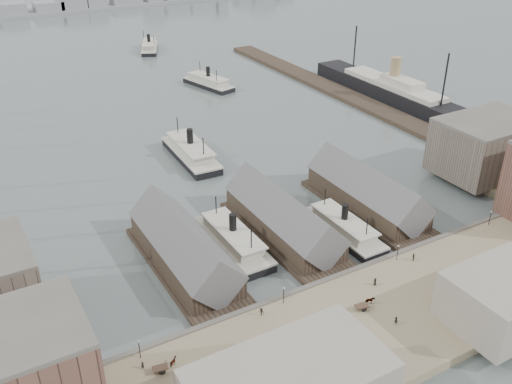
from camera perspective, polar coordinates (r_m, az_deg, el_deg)
ground at (r=129.19m, az=6.72°, el=-7.83°), size 900.00×900.00×0.00m
quay at (r=116.83m, az=12.64°, el=-12.32°), size 180.00×30.00×2.00m
seawall at (r=125.25m, az=8.16°, el=-8.60°), size 180.00×1.20×2.30m
east_wharf at (r=235.92m, az=9.30°, el=9.40°), size 10.00×180.00×1.60m
ferry_shed_west at (r=127.99m, az=-7.20°, el=-5.71°), size 14.00×42.00×12.60m
ferry_shed_center at (r=138.10m, az=2.72°, el=-2.73°), size 14.00×42.00×12.60m
ferry_shed_east at (r=152.03m, az=11.03°, el=-0.16°), size 14.00×42.00×12.60m
warehouse_east_back at (r=177.37m, az=22.05°, el=4.21°), size 28.00×20.00×15.00m
street_bldg_center at (r=120.11m, az=24.06°, el=-9.51°), size 24.00×16.00×10.00m
lamp_post_far_w at (r=105.34m, az=-11.62°, el=-14.84°), size 0.44×0.44×3.92m
lamp_post_near_w at (r=114.80m, az=2.78°, el=-9.97°), size 0.44×0.44×3.92m
lamp_post_near_e at (r=130.62m, az=14.01°, el=-5.61°), size 0.44×0.44×3.92m
lamp_post_far_e at (r=150.82m, az=22.41°, el=-2.16°), size 0.44×0.44×3.92m
far_shore at (r=427.17m, az=-22.06°, el=16.67°), size 500.00×40.00×15.72m
ferry_docked_west at (r=134.80m, az=-2.30°, el=-4.76°), size 8.12×27.05×9.66m
ferry_docked_east at (r=141.08m, az=8.76°, el=-3.54°), size 7.61×25.36×9.06m
ferry_open_near at (r=179.43m, az=-6.53°, el=4.01°), size 10.42×30.45×10.74m
ferry_open_mid at (r=247.70m, az=-4.78°, el=10.91°), size 13.94×26.93×9.22m
ferry_open_far at (r=310.13m, az=-10.62°, el=14.09°), size 16.70×26.28×9.03m
ocean_steamer at (r=236.89m, az=13.54°, el=9.80°), size 11.79×86.13×17.23m
horse_cart_left at (r=104.07m, az=-8.61°, el=-16.60°), size 4.80×2.11×1.62m
horse_cart_center at (r=117.23m, az=11.08°, el=-10.81°), size 5.01×2.22×1.63m
horse_cart_right at (r=127.93m, az=20.03°, el=-8.45°), size 4.82×2.34×1.69m
pedestrian_0 at (r=104.64m, az=-11.29°, el=-16.61°), size 0.63×0.50×1.57m
pedestrian_2 at (r=112.96m, az=0.53°, el=-11.89°), size 1.16×1.28×1.72m
pedestrian_3 at (r=105.87m, az=7.47°, el=-15.52°), size 0.42×1.00×1.70m
pedestrian_4 at (r=122.98m, az=11.83°, el=-8.76°), size 0.64×0.90×1.71m
pedestrian_5 at (r=114.19m, az=13.83°, el=-12.35°), size 0.67×0.78×1.80m
pedestrian_6 at (r=132.35m, az=15.44°, el=-6.30°), size 1.05×1.04×1.71m
pedestrian_7 at (r=128.95m, az=23.05°, el=-8.80°), size 0.98×1.17×1.57m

